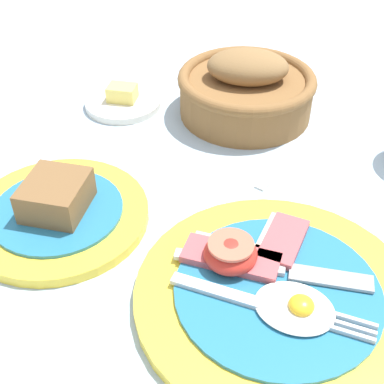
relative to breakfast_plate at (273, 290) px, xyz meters
The scene contains 6 objects.
ground_plane 0.06m from the breakfast_plate, 149.33° to the right, with size 3.00×3.00×0.00m, color #A3BCD1.
breakfast_plate is the anchor object (origin of this frame).
bread_plate 0.25m from the breakfast_plate, behind, with size 0.20×0.20×0.05m.
bread_basket 0.34m from the breakfast_plate, 112.81° to the left, with size 0.19×0.19×0.09m.
butter_dish 0.40m from the breakfast_plate, 139.01° to the left, with size 0.11×0.11×0.03m.
teaspoon_by_saucer 0.14m from the breakfast_plate, 117.23° to the left, with size 0.06×0.19×0.01m.
Camera 1 is at (0.10, -0.30, 0.40)m, focal length 50.00 mm.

